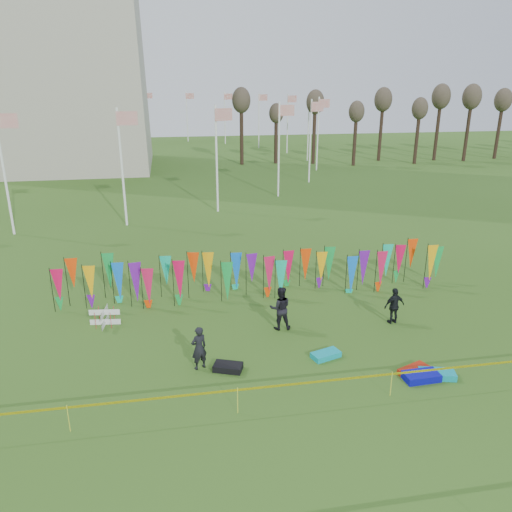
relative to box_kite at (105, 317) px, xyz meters
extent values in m
plane|color=#2F5116|center=(6.63, -5.41, -0.36)|extent=(160.00, 160.00, 0.00)
cylinder|color=white|center=(20.63, 42.59, 3.64)|extent=(0.16, 0.16, 8.00)
plane|color=#AD1812|center=(21.23, 42.59, 6.94)|extent=(1.40, 0.00, 1.40)
cylinder|color=white|center=(19.68, 49.84, 3.64)|extent=(0.16, 0.16, 8.00)
plane|color=#AD1812|center=(20.28, 49.84, 6.94)|extent=(1.40, 0.00, 1.40)
cylinder|color=white|center=(16.88, 56.59, 3.64)|extent=(0.16, 0.16, 8.00)
plane|color=#AD1812|center=(17.48, 56.59, 6.94)|extent=(1.40, 0.00, 1.40)
cylinder|color=white|center=(12.43, 62.39, 3.64)|extent=(0.16, 0.16, 8.00)
plane|color=#AD1812|center=(13.03, 62.39, 6.94)|extent=(1.40, 0.00, 1.40)
cylinder|color=white|center=(6.63, 66.84, 3.64)|extent=(0.16, 0.16, 8.00)
plane|color=#AD1812|center=(7.23, 66.84, 6.94)|extent=(1.40, 0.00, 1.40)
cylinder|color=white|center=(-0.12, 69.64, 3.64)|extent=(0.16, 0.16, 8.00)
plane|color=#AD1812|center=(0.48, 69.64, 6.94)|extent=(1.40, 0.00, 1.40)
cylinder|color=white|center=(-7.37, 70.59, 3.64)|extent=(0.16, 0.16, 8.00)
plane|color=#AD1812|center=(-6.77, 70.59, 6.94)|extent=(1.40, 0.00, 1.40)
cylinder|color=white|center=(-14.62, 69.64, 3.64)|extent=(0.16, 0.16, 8.00)
plane|color=#AD1812|center=(-14.02, 69.64, 6.94)|extent=(1.40, 0.00, 1.40)
cylinder|color=white|center=(-21.37, 66.84, 3.64)|extent=(0.16, 0.16, 8.00)
plane|color=#AD1812|center=(-20.77, 66.84, 6.94)|extent=(1.40, 0.00, 1.40)
cylinder|color=white|center=(-7.37, 14.59, 3.64)|extent=(0.16, 0.16, 8.00)
plane|color=#AD1812|center=(-6.77, 14.59, 6.94)|extent=(1.40, 0.00, 1.40)
cylinder|color=white|center=(-0.12, 15.54, 3.64)|extent=(0.16, 0.16, 8.00)
plane|color=#AD1812|center=(0.48, 15.54, 6.94)|extent=(1.40, 0.00, 1.40)
cylinder|color=white|center=(6.63, 18.34, 3.64)|extent=(0.16, 0.16, 8.00)
plane|color=#AD1812|center=(7.23, 18.34, 6.94)|extent=(1.40, 0.00, 1.40)
cylinder|color=white|center=(12.43, 22.79, 3.64)|extent=(0.16, 0.16, 8.00)
plane|color=#AD1812|center=(13.03, 22.79, 6.94)|extent=(1.40, 0.00, 1.40)
cylinder|color=white|center=(16.88, 28.59, 3.64)|extent=(0.16, 0.16, 8.00)
plane|color=#AD1812|center=(17.48, 28.59, 6.94)|extent=(1.40, 0.00, 1.40)
cylinder|color=white|center=(19.68, 35.34, 3.64)|extent=(0.16, 0.16, 8.00)
plane|color=#AD1812|center=(20.28, 35.34, 6.94)|extent=(1.40, 0.00, 1.40)
cylinder|color=black|center=(-2.37, 2.05, 0.69)|extent=(0.03, 0.03, 2.10)
cone|color=#DF0C4A|center=(-2.09, 2.05, 0.87)|extent=(0.64, 0.64, 1.60)
cylinder|color=black|center=(-1.70, 2.05, 0.69)|extent=(0.03, 0.03, 2.10)
cone|color=#FF4008|center=(-1.42, 2.05, 0.87)|extent=(0.64, 0.64, 1.60)
cylinder|color=black|center=(-1.04, 2.05, 0.69)|extent=(0.03, 0.03, 2.10)
cone|color=#FFAD0D|center=(-0.76, 2.05, 0.87)|extent=(0.64, 0.64, 1.60)
cylinder|color=black|center=(-0.37, 2.05, 0.69)|extent=(0.03, 0.03, 2.10)
cone|color=green|center=(-0.09, 2.05, 0.87)|extent=(0.64, 0.64, 1.60)
cylinder|color=black|center=(0.30, 2.05, 0.69)|extent=(0.03, 0.03, 2.10)
cone|color=#0E6DF7|center=(0.58, 2.05, 0.87)|extent=(0.64, 0.64, 1.60)
cylinder|color=black|center=(0.96, 2.05, 0.69)|extent=(0.03, 0.03, 2.10)
cone|color=#6E13A7|center=(1.24, 2.05, 0.87)|extent=(0.64, 0.64, 1.60)
cylinder|color=black|center=(1.63, 2.05, 0.69)|extent=(0.03, 0.03, 2.10)
cone|color=#D6174E|center=(1.91, 2.05, 0.87)|extent=(0.64, 0.64, 1.60)
cylinder|color=black|center=(2.30, 2.05, 0.69)|extent=(0.03, 0.03, 2.10)
cone|color=#0DC496|center=(2.58, 2.05, 0.87)|extent=(0.64, 0.64, 1.60)
cylinder|color=black|center=(2.96, 2.05, 0.69)|extent=(0.03, 0.03, 2.10)
cone|color=#DF0C4A|center=(3.24, 2.05, 0.87)|extent=(0.64, 0.64, 1.60)
cylinder|color=black|center=(3.63, 2.05, 0.69)|extent=(0.03, 0.03, 2.10)
cone|color=#FF4008|center=(3.91, 2.05, 0.87)|extent=(0.64, 0.64, 1.60)
cylinder|color=black|center=(4.30, 2.05, 0.69)|extent=(0.03, 0.03, 2.10)
cone|color=#FFAD0D|center=(4.58, 2.05, 0.87)|extent=(0.64, 0.64, 1.60)
cylinder|color=black|center=(4.96, 2.05, 0.69)|extent=(0.03, 0.03, 2.10)
cone|color=green|center=(5.24, 2.05, 0.87)|extent=(0.64, 0.64, 1.60)
cylinder|color=black|center=(5.63, 2.05, 0.69)|extent=(0.03, 0.03, 2.10)
cone|color=#0E6DF7|center=(5.91, 2.05, 0.87)|extent=(0.64, 0.64, 1.60)
cylinder|color=black|center=(6.30, 2.05, 0.69)|extent=(0.03, 0.03, 2.10)
cone|color=#6E13A7|center=(6.58, 2.05, 0.87)|extent=(0.64, 0.64, 1.60)
cylinder|color=black|center=(6.96, 2.05, 0.69)|extent=(0.03, 0.03, 2.10)
cone|color=#D6174E|center=(7.24, 2.05, 0.87)|extent=(0.64, 0.64, 1.60)
cylinder|color=black|center=(7.63, 2.05, 0.69)|extent=(0.03, 0.03, 2.10)
cone|color=#0DC496|center=(7.91, 2.05, 0.87)|extent=(0.64, 0.64, 1.60)
cylinder|color=black|center=(8.30, 2.05, 0.69)|extent=(0.03, 0.03, 2.10)
cone|color=#DF0C4A|center=(8.58, 2.05, 0.87)|extent=(0.64, 0.64, 1.60)
cylinder|color=black|center=(8.96, 2.05, 0.69)|extent=(0.03, 0.03, 2.10)
cone|color=#FF4008|center=(9.24, 2.05, 0.87)|extent=(0.64, 0.64, 1.60)
cylinder|color=black|center=(9.63, 2.05, 0.69)|extent=(0.03, 0.03, 2.10)
cone|color=#FFAD0D|center=(9.91, 2.05, 0.87)|extent=(0.64, 0.64, 1.60)
cylinder|color=black|center=(10.30, 2.05, 0.69)|extent=(0.03, 0.03, 2.10)
cone|color=green|center=(10.58, 2.05, 0.87)|extent=(0.64, 0.64, 1.60)
cylinder|color=black|center=(10.96, 2.05, 0.69)|extent=(0.03, 0.03, 2.10)
cone|color=#0E6DF7|center=(11.24, 2.05, 0.87)|extent=(0.64, 0.64, 1.60)
cylinder|color=black|center=(11.63, 2.05, 0.69)|extent=(0.03, 0.03, 2.10)
cone|color=#6E13A7|center=(11.91, 2.05, 0.87)|extent=(0.64, 0.64, 1.60)
cylinder|color=black|center=(12.30, 2.05, 0.69)|extent=(0.03, 0.03, 2.10)
cone|color=#D6174E|center=(12.58, 2.05, 0.87)|extent=(0.64, 0.64, 1.60)
cylinder|color=black|center=(12.96, 2.05, 0.69)|extent=(0.03, 0.03, 2.10)
cone|color=#0DC496|center=(13.24, 2.05, 0.87)|extent=(0.64, 0.64, 1.60)
cylinder|color=black|center=(13.63, 2.05, 0.69)|extent=(0.03, 0.03, 2.10)
cone|color=#DF0C4A|center=(13.91, 2.05, 0.87)|extent=(0.64, 0.64, 1.60)
cylinder|color=black|center=(14.30, 2.05, 0.69)|extent=(0.03, 0.03, 2.10)
cone|color=#FF4008|center=(14.58, 2.05, 0.87)|extent=(0.64, 0.64, 1.60)
cylinder|color=black|center=(14.96, 2.05, 0.69)|extent=(0.03, 0.03, 2.10)
cone|color=#FFAD0D|center=(15.24, 2.05, 0.87)|extent=(0.64, 0.64, 1.60)
cylinder|color=black|center=(15.63, 2.05, 0.69)|extent=(0.03, 0.03, 2.10)
cone|color=green|center=(15.91, 2.05, 0.87)|extent=(0.64, 0.64, 1.60)
cube|color=#FFF605|center=(6.63, -6.76, 0.46)|extent=(26.00, 0.01, 0.08)
cylinder|color=yellow|center=(-0.37, -6.76, 0.09)|extent=(0.02, 0.02, 0.90)
cylinder|color=yellow|center=(4.63, -6.76, 0.09)|extent=(0.02, 0.02, 0.90)
cylinder|color=yellow|center=(9.63, -6.76, 0.09)|extent=(0.02, 0.02, 0.90)
cylinder|color=#322319|center=(12.63, 38.59, 2.84)|extent=(0.44, 0.44, 6.40)
ellipsoid|color=#463B2E|center=(12.63, 38.59, 6.20)|extent=(1.92, 1.92, 2.56)
cylinder|color=#322319|center=(16.63, 38.59, 2.84)|extent=(0.44, 0.44, 6.40)
ellipsoid|color=#463B2E|center=(16.63, 38.59, 6.20)|extent=(1.92, 1.92, 2.56)
cylinder|color=#322319|center=(20.63, 38.59, 2.84)|extent=(0.44, 0.44, 6.40)
ellipsoid|color=#463B2E|center=(20.63, 38.59, 6.20)|extent=(1.92, 1.92, 2.56)
cylinder|color=#322319|center=(24.63, 38.59, 2.84)|extent=(0.44, 0.44, 6.40)
ellipsoid|color=#463B2E|center=(24.63, 38.59, 6.20)|extent=(1.92, 1.92, 2.56)
cylinder|color=#322319|center=(28.63, 38.59, 2.84)|extent=(0.44, 0.44, 6.40)
ellipsoid|color=#463B2E|center=(28.63, 38.59, 6.20)|extent=(1.92, 1.92, 2.56)
cylinder|color=#322319|center=(32.63, 38.59, 2.84)|extent=(0.44, 0.44, 6.40)
ellipsoid|color=#463B2E|center=(32.63, 38.59, 6.20)|extent=(1.92, 1.92, 2.56)
cylinder|color=#322319|center=(36.63, 38.59, 2.84)|extent=(0.44, 0.44, 6.40)
ellipsoid|color=#463B2E|center=(36.63, 38.59, 6.20)|extent=(1.92, 1.92, 2.56)
cylinder|color=#322319|center=(40.63, 38.59, 2.84)|extent=(0.44, 0.44, 6.40)
ellipsoid|color=#463B2E|center=(40.63, 38.59, 6.20)|extent=(1.92, 1.92, 2.56)
cylinder|color=#322319|center=(44.63, 38.59, 2.84)|extent=(0.44, 0.44, 6.40)
ellipsoid|color=#463B2E|center=(44.63, 38.59, 6.20)|extent=(1.92, 1.92, 2.56)
cylinder|color=red|center=(-0.31, -0.31, 0.00)|extent=(0.02, 0.02, 0.72)
cylinder|color=red|center=(0.31, -0.31, 0.00)|extent=(0.02, 0.02, 0.72)
cylinder|color=red|center=(-0.31, 0.31, 0.00)|extent=(0.02, 0.02, 0.72)
cylinder|color=red|center=(0.31, 0.31, 0.00)|extent=(0.02, 0.02, 0.72)
imported|color=black|center=(3.65, -4.03, 0.45)|extent=(0.72, 0.64, 1.62)
imported|color=black|center=(7.11, -1.58, 0.56)|extent=(0.94, 0.63, 1.83)
imported|color=black|center=(11.91, -1.92, 0.43)|extent=(0.99, 0.66, 1.58)
cube|color=#0CA9B8|center=(8.28, -4.11, -0.25)|extent=(1.17, 0.83, 0.21)
cube|color=#0A0CB0|center=(11.04, -6.07, -0.23)|extent=(1.23, 0.68, 0.25)
cube|color=red|center=(10.98, -5.66, -0.25)|extent=(1.26, 0.91, 0.21)
cube|color=black|center=(4.62, -4.32, -0.24)|extent=(1.13, 0.89, 0.23)
cube|color=#0CA0B0|center=(11.65, -6.02, -0.24)|extent=(1.31, 0.86, 0.23)
camera|label=1|loc=(2.92, -19.52, 9.28)|focal=35.00mm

